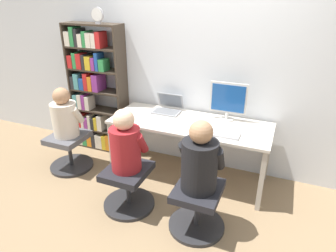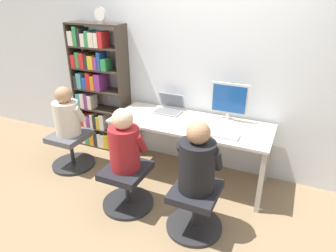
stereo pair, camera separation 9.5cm
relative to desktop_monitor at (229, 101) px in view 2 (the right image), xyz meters
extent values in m
plane|color=#846B4C|center=(-0.38, -0.59, -0.98)|extent=(14.00, 14.00, 0.00)
cube|color=silver|center=(-0.38, 0.18, 0.32)|extent=(10.00, 0.05, 2.60)
cube|color=beige|center=(-0.38, -0.23, -0.25)|extent=(1.85, 0.70, 0.03)
cube|color=#ADA497|center=(-1.26, -0.55, -0.62)|extent=(0.05, 0.05, 0.71)
cube|color=#ADA497|center=(0.51, -0.55, -0.62)|extent=(0.05, 0.05, 0.71)
cube|color=#ADA497|center=(-1.26, 0.08, -0.62)|extent=(0.05, 0.05, 0.71)
cube|color=#ADA497|center=(0.51, 0.08, -0.62)|extent=(0.05, 0.05, 0.71)
cylinder|color=beige|center=(0.00, 0.00, -0.23)|extent=(0.16, 0.16, 0.01)
cylinder|color=beige|center=(0.00, 0.00, -0.19)|extent=(0.04, 0.04, 0.07)
cube|color=beige|center=(0.00, 0.00, 0.03)|extent=(0.42, 0.02, 0.36)
cube|color=#19478C|center=(0.00, -0.01, 0.03)|extent=(0.38, 0.01, 0.31)
cube|color=gray|center=(-0.74, -0.08, -0.23)|extent=(0.34, 0.21, 0.02)
cube|color=slate|center=(-0.74, -0.08, -0.21)|extent=(0.30, 0.16, 0.00)
cube|color=gray|center=(-0.74, 0.07, -0.12)|extent=(0.34, 0.09, 0.20)
cube|color=slate|center=(-0.74, 0.06, -0.12)|extent=(0.30, 0.07, 0.17)
cube|color=#B2B2B7|center=(0.03, -0.42, -0.23)|extent=(0.39, 0.16, 0.02)
cube|color=#97979C|center=(0.03, -0.42, -0.21)|extent=(0.36, 0.13, 0.00)
ellipsoid|color=black|center=(-0.24, -0.43, -0.22)|extent=(0.07, 0.10, 0.03)
cylinder|color=#262628|center=(-0.01, -1.04, -0.96)|extent=(0.55, 0.55, 0.04)
cylinder|color=#262628|center=(-0.01, -1.04, -0.76)|extent=(0.05, 0.05, 0.36)
cube|color=black|center=(-0.01, -1.04, -0.54)|extent=(0.42, 0.48, 0.07)
cylinder|color=#262628|center=(-0.78, -1.01, -0.96)|extent=(0.55, 0.55, 0.04)
cylinder|color=#262628|center=(-0.78, -1.01, -0.76)|extent=(0.05, 0.05, 0.36)
cube|color=black|center=(-0.78, -1.01, -0.54)|extent=(0.42, 0.48, 0.07)
cylinder|color=black|center=(-0.01, -1.04, -0.27)|extent=(0.33, 0.33, 0.48)
sphere|color=#A87A56|center=(-0.01, -1.04, 0.06)|extent=(0.21, 0.21, 0.21)
cylinder|color=black|center=(-0.17, -0.97, -0.20)|extent=(0.09, 0.22, 0.27)
cylinder|color=black|center=(0.14, -0.97, -0.20)|extent=(0.09, 0.22, 0.27)
cylinder|color=maroon|center=(-0.78, -1.01, -0.28)|extent=(0.30, 0.30, 0.45)
sphere|color=beige|center=(-0.78, -1.01, 0.04)|extent=(0.21, 0.21, 0.21)
cylinder|color=maroon|center=(-0.93, -0.94, -0.22)|extent=(0.08, 0.20, 0.26)
cylinder|color=maroon|center=(-0.64, -0.94, -0.22)|extent=(0.08, 0.20, 0.26)
cube|color=#382D23|center=(-2.17, 0.02, -0.10)|extent=(0.02, 0.27, 1.75)
cube|color=#382D23|center=(-1.40, 0.02, -0.10)|extent=(0.02, 0.27, 1.75)
cube|color=#382D23|center=(-1.79, 0.02, -0.96)|extent=(0.74, 0.26, 0.02)
cube|color=#382D23|center=(-1.79, 0.02, -0.68)|extent=(0.74, 0.26, 0.02)
cube|color=#382D23|center=(-1.79, 0.02, -0.39)|extent=(0.74, 0.26, 0.02)
cube|color=#382D23|center=(-1.79, 0.02, -0.10)|extent=(0.74, 0.26, 0.02)
cube|color=#382D23|center=(-1.79, 0.02, 0.19)|extent=(0.74, 0.26, 0.02)
cube|color=#382D23|center=(-1.79, 0.02, 0.48)|extent=(0.74, 0.26, 0.02)
cube|color=#382D23|center=(-1.79, 0.02, 0.77)|extent=(0.74, 0.26, 0.02)
cube|color=silver|center=(-2.11, -0.01, -0.87)|extent=(0.07, 0.20, 0.16)
cube|color=#2D8C47|center=(-2.03, -0.01, -0.84)|extent=(0.07, 0.20, 0.22)
cube|color=orange|center=(-1.95, -0.03, -0.87)|extent=(0.08, 0.16, 0.17)
cube|color=#262628|center=(-1.88, -0.02, -0.83)|extent=(0.06, 0.18, 0.24)
cube|color=silver|center=(-1.82, -0.03, -0.85)|extent=(0.04, 0.16, 0.21)
cube|color=silver|center=(-1.77, -0.02, -0.85)|extent=(0.06, 0.18, 0.20)
cube|color=gold|center=(-1.70, -0.03, -0.84)|extent=(0.07, 0.17, 0.21)
cube|color=orange|center=(-1.63, -0.04, -0.83)|extent=(0.06, 0.15, 0.24)
cube|color=red|center=(-2.10, 0.00, -0.57)|extent=(0.09, 0.22, 0.19)
cube|color=silver|center=(-2.04, -0.03, -0.59)|extent=(0.04, 0.17, 0.16)
cube|color=#8C338C|center=(-1.98, 0.00, -0.59)|extent=(0.06, 0.23, 0.16)
cube|color=silver|center=(-1.92, -0.04, -0.56)|extent=(0.04, 0.15, 0.20)
cube|color=#262628|center=(-1.87, -0.03, -0.58)|extent=(0.05, 0.17, 0.17)
cube|color=gold|center=(-1.81, -0.01, -0.57)|extent=(0.05, 0.21, 0.19)
cube|color=silver|center=(-1.74, -0.01, -0.55)|extent=(0.07, 0.20, 0.22)
cube|color=teal|center=(-2.11, -0.04, -0.28)|extent=(0.07, 0.15, 0.20)
cube|color=silver|center=(-2.04, 0.00, -0.27)|extent=(0.06, 0.22, 0.21)
cube|color=#8C338C|center=(-1.98, -0.03, -0.27)|extent=(0.05, 0.16, 0.21)
cube|color=silver|center=(-1.92, -0.03, -0.28)|extent=(0.06, 0.16, 0.19)
cube|color=#262628|center=(-2.12, -0.02, 0.00)|extent=(0.05, 0.18, 0.17)
cube|color=teal|center=(-2.05, -0.03, 0.02)|extent=(0.08, 0.17, 0.21)
cube|color=#1E4C9E|center=(-1.97, -0.01, -0.01)|extent=(0.07, 0.20, 0.16)
cube|color=red|center=(-1.90, 0.00, 0.03)|extent=(0.06, 0.22, 0.23)
cube|color=orange|center=(-1.83, -0.02, 0.01)|extent=(0.06, 0.18, 0.19)
cube|color=#8C338C|center=(-1.75, 0.00, 0.03)|extent=(0.09, 0.22, 0.22)
cube|color=red|center=(-2.11, -0.01, 0.28)|extent=(0.07, 0.21, 0.17)
cube|color=#2D8C47|center=(-2.04, 0.00, 0.30)|extent=(0.05, 0.22, 0.20)
cube|color=red|center=(-1.97, -0.03, 0.30)|extent=(0.08, 0.16, 0.20)
cube|color=#262628|center=(-1.90, -0.01, 0.30)|extent=(0.04, 0.20, 0.19)
cube|color=gold|center=(-1.83, -0.03, 0.29)|extent=(0.09, 0.16, 0.17)
cube|color=#8C338C|center=(-1.75, -0.03, 0.28)|extent=(0.05, 0.16, 0.16)
cube|color=#1E4C9E|center=(-1.69, -0.03, 0.32)|extent=(0.05, 0.17, 0.23)
cube|color=#2D8C47|center=(-1.62, -0.04, 0.28)|extent=(0.08, 0.15, 0.15)
cube|color=silver|center=(-2.11, -0.02, 0.58)|extent=(0.08, 0.18, 0.18)
cube|color=#2D8C47|center=(-2.03, -0.02, 0.61)|extent=(0.06, 0.18, 0.24)
cube|color=#262628|center=(-1.97, -0.01, 0.60)|extent=(0.04, 0.20, 0.22)
cube|color=silver|center=(-1.91, -0.01, 0.57)|extent=(0.07, 0.20, 0.16)
cube|color=#2D8C47|center=(-1.85, -0.02, 0.59)|extent=(0.05, 0.19, 0.20)
cube|color=silver|center=(-1.78, 0.00, 0.58)|extent=(0.07, 0.23, 0.18)
cube|color=silver|center=(-1.71, -0.01, 0.58)|extent=(0.06, 0.20, 0.18)
cube|color=red|center=(-1.64, -0.02, 0.59)|extent=(0.07, 0.18, 0.20)
cube|color=#B2B2B7|center=(-1.64, -0.06, 0.79)|extent=(0.06, 0.03, 0.02)
cylinder|color=#B2B2B7|center=(-1.64, -0.06, 0.88)|extent=(0.17, 0.02, 0.17)
cylinder|color=white|center=(-1.64, -0.07, 0.88)|extent=(0.15, 0.00, 0.15)
cylinder|color=#262628|center=(-1.86, -0.62, -0.96)|extent=(0.55, 0.55, 0.04)
cylinder|color=#262628|center=(-1.86, -0.62, -0.76)|extent=(0.05, 0.05, 0.36)
cube|color=#4C4C51|center=(-1.86, -0.62, -0.54)|extent=(0.42, 0.48, 0.07)
cylinder|color=beige|center=(-1.86, -0.62, -0.30)|extent=(0.31, 0.31, 0.43)
sphere|color=#A87A56|center=(-1.86, -0.62, 0.01)|extent=(0.20, 0.20, 0.20)
cylinder|color=beige|center=(-2.01, -0.56, -0.23)|extent=(0.09, 0.20, 0.24)
cylinder|color=beige|center=(-1.72, -0.56, -0.23)|extent=(0.09, 0.20, 0.24)
camera|label=1|loc=(0.60, -3.25, 1.17)|focal=32.00mm
camera|label=2|loc=(0.69, -3.21, 1.17)|focal=32.00mm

